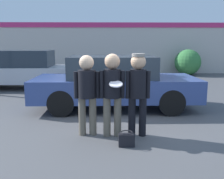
{
  "coord_description": "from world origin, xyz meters",
  "views": [
    {
      "loc": [
        -0.27,
        -5.31,
        1.89
      ],
      "look_at": [
        -0.14,
        -0.14,
        0.93
      ],
      "focal_mm": 40.0,
      "sensor_mm": 36.0,
      "label": 1
    }
  ],
  "objects_px": {
    "parked_car_far": "(25,70)",
    "person_right": "(138,87)",
    "shrub": "(188,62)",
    "handbag": "(127,139)",
    "parked_car_near": "(114,82)",
    "person_middle_with_frisbee": "(112,88)",
    "person_left": "(87,88)"
  },
  "relations": [
    {
      "from": "parked_car_far",
      "to": "person_right",
      "type": "bearing_deg",
      "value": -54.63
    },
    {
      "from": "shrub",
      "to": "handbag",
      "type": "height_order",
      "value": "shrub"
    },
    {
      "from": "person_right",
      "to": "handbag",
      "type": "relative_size",
      "value": 5.65
    },
    {
      "from": "handbag",
      "to": "parked_car_near",
      "type": "bearing_deg",
      "value": 92.66
    },
    {
      "from": "person_middle_with_frisbee",
      "to": "person_right",
      "type": "relative_size",
      "value": 1.0
    },
    {
      "from": "shrub",
      "to": "handbag",
      "type": "xyz_separation_m",
      "value": [
        -4.55,
        -10.52,
        -0.64
      ]
    },
    {
      "from": "person_right",
      "to": "person_middle_with_frisbee",
      "type": "bearing_deg",
      "value": -179.78
    },
    {
      "from": "parked_car_near",
      "to": "handbag",
      "type": "height_order",
      "value": "parked_car_near"
    },
    {
      "from": "person_middle_with_frisbee",
      "to": "handbag",
      "type": "bearing_deg",
      "value": -64.9
    },
    {
      "from": "parked_car_far",
      "to": "shrub",
      "type": "bearing_deg",
      "value": 26.5
    },
    {
      "from": "parked_car_near",
      "to": "shrub",
      "type": "distance_m",
      "value": 9.0
    },
    {
      "from": "person_right",
      "to": "shrub",
      "type": "distance_m",
      "value": 10.87
    },
    {
      "from": "person_middle_with_frisbee",
      "to": "person_right",
      "type": "height_order",
      "value": "person_right"
    },
    {
      "from": "person_left",
      "to": "parked_car_near",
      "type": "bearing_deg",
      "value": 74.05
    },
    {
      "from": "person_left",
      "to": "parked_car_near",
      "type": "xyz_separation_m",
      "value": [
        0.63,
        2.22,
        -0.21
      ]
    },
    {
      "from": "parked_car_near",
      "to": "handbag",
      "type": "distance_m",
      "value": 2.91
    },
    {
      "from": "parked_car_far",
      "to": "person_middle_with_frisbee",
      "type": "bearing_deg",
      "value": -58.16
    },
    {
      "from": "person_left",
      "to": "shrub",
      "type": "relative_size",
      "value": 1.07
    },
    {
      "from": "person_left",
      "to": "handbag",
      "type": "xyz_separation_m",
      "value": [
        0.77,
        -0.61,
        -0.86
      ]
    },
    {
      "from": "person_middle_with_frisbee",
      "to": "parked_car_far",
      "type": "distance_m",
      "value": 6.83
    },
    {
      "from": "person_right",
      "to": "parked_car_near",
      "type": "relative_size",
      "value": 0.36
    },
    {
      "from": "person_middle_with_frisbee",
      "to": "parked_car_far",
      "type": "bearing_deg",
      "value": 121.84
    },
    {
      "from": "person_left",
      "to": "parked_car_far",
      "type": "relative_size",
      "value": 0.35
    },
    {
      "from": "person_right",
      "to": "parked_car_near",
      "type": "distance_m",
      "value": 2.34
    },
    {
      "from": "person_right",
      "to": "person_left",
      "type": "bearing_deg",
      "value": 175.79
    },
    {
      "from": "person_middle_with_frisbee",
      "to": "parked_car_near",
      "type": "bearing_deg",
      "value": 87.01
    },
    {
      "from": "person_middle_with_frisbee",
      "to": "shrub",
      "type": "relative_size",
      "value": 1.09
    },
    {
      "from": "person_left",
      "to": "person_right",
      "type": "bearing_deg",
      "value": -4.21
    },
    {
      "from": "shrub",
      "to": "handbag",
      "type": "distance_m",
      "value": 11.48
    },
    {
      "from": "parked_car_far",
      "to": "handbag",
      "type": "bearing_deg",
      "value": -58.7
    },
    {
      "from": "parked_car_far",
      "to": "person_left",
      "type": "bearing_deg",
      "value": -61.65
    },
    {
      "from": "person_left",
      "to": "parked_car_far",
      "type": "xyz_separation_m",
      "value": [
        -3.09,
        5.72,
        -0.2
      ]
    }
  ]
}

